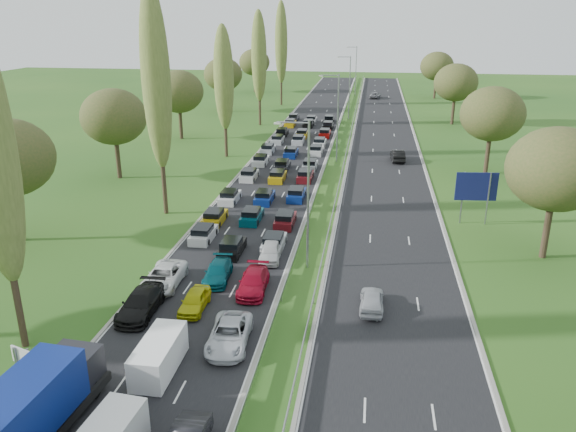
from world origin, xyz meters
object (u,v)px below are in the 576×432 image
at_px(blue_lorry, 35,407).
at_px(direction_sign, 476,189).
at_px(near_car_2, 164,276).
at_px(white_van_rear, 160,353).
at_px(near_car_3, 141,303).
at_px(info_sign, 22,360).

bearing_deg(blue_lorry, direction_sign, 57.63).
xyz_separation_m(near_car_2, white_van_rear, (3.57, -10.15, 0.24)).
xyz_separation_m(white_van_rear, direction_sign, (21.67, 27.53, 2.56)).
xyz_separation_m(near_car_3, blue_lorry, (0.00, -12.38, 1.17)).
bearing_deg(near_car_3, white_van_rear, -59.73).
bearing_deg(direction_sign, blue_lorry, -126.62).
height_order(info_sign, direction_sign, direction_sign).
bearing_deg(direction_sign, near_car_2, -145.45).
relative_size(near_car_2, blue_lorry, 0.60).
relative_size(info_sign, direction_sign, 0.40).
distance_m(white_van_rear, direction_sign, 35.13).
relative_size(near_car_2, white_van_rear, 1.10).
bearing_deg(near_car_3, blue_lorry, -91.44).
bearing_deg(white_van_rear, near_car_3, 121.49).
relative_size(near_car_3, direction_sign, 1.04).
relative_size(white_van_rear, info_sign, 2.33).
distance_m(near_car_2, info_sign, 12.92).
relative_size(near_car_3, blue_lorry, 0.60).
height_order(white_van_rear, info_sign, info_sign).
relative_size(near_car_3, white_van_rear, 1.10).
height_order(blue_lorry, info_sign, blue_lorry).
bearing_deg(info_sign, near_car_3, 66.73).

